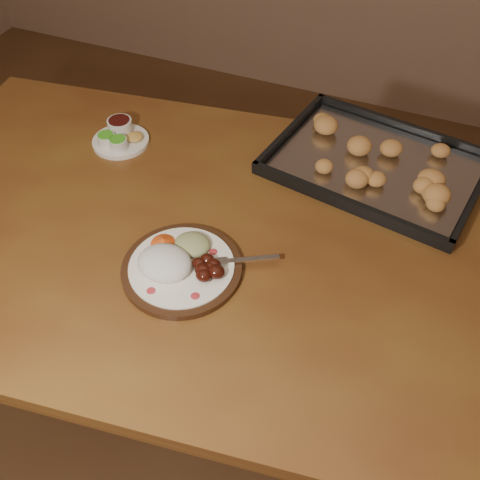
% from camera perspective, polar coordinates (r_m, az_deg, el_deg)
% --- Properties ---
extents(ground, '(4.00, 4.00, 0.00)m').
position_cam_1_polar(ground, '(1.76, -12.52, -18.25)').
color(ground, brown).
rests_on(ground, ground).
extents(dining_table, '(1.61, 1.09, 0.75)m').
position_cam_1_polar(dining_table, '(1.21, -3.06, -2.13)').
color(dining_table, brown).
rests_on(dining_table, ground).
extents(dinner_plate, '(0.29, 0.24, 0.06)m').
position_cam_1_polar(dinner_plate, '(1.06, -6.47, -2.57)').
color(dinner_plate, '#321B0E').
rests_on(dinner_plate, dining_table).
extents(condiment_saucer, '(0.14, 0.14, 0.05)m').
position_cam_1_polar(condiment_saucer, '(1.40, -12.74, 10.72)').
color(condiment_saucer, silver).
rests_on(condiment_saucer, dining_table).
extents(baking_tray, '(0.53, 0.43, 0.05)m').
position_cam_1_polar(baking_tray, '(1.32, 14.33, 8.02)').
color(baking_tray, black).
rests_on(baking_tray, dining_table).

